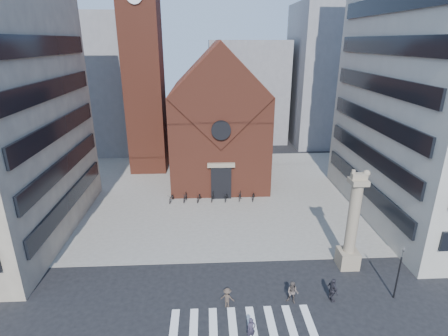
{
  "coord_description": "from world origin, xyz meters",
  "views": [
    {
      "loc": [
        -1.61,
        -21.29,
        17.9
      ],
      "look_at": [
        -0.11,
        8.0,
        7.17
      ],
      "focal_mm": 28.0,
      "sensor_mm": 36.0,
      "label": 1
    }
  ],
  "objects_px": {
    "pedestrian_0": "(251,329)",
    "pedestrian_1": "(293,293)",
    "lion_column": "(352,230)",
    "scooter_0": "(172,198)",
    "traffic_light": "(399,272)",
    "pedestrian_2": "(333,290)"
  },
  "relations": [
    {
      "from": "lion_column",
      "to": "pedestrian_1",
      "type": "relative_size",
      "value": 4.98
    },
    {
      "from": "traffic_light",
      "to": "pedestrian_2",
      "type": "distance_m",
      "value": 4.9
    },
    {
      "from": "pedestrian_0",
      "to": "pedestrian_1",
      "type": "distance_m",
      "value": 4.61
    },
    {
      "from": "pedestrian_1",
      "to": "pedestrian_2",
      "type": "relative_size",
      "value": 0.93
    },
    {
      "from": "traffic_light",
      "to": "pedestrian_2",
      "type": "relative_size",
      "value": 2.29
    },
    {
      "from": "traffic_light",
      "to": "scooter_0",
      "type": "bearing_deg",
      "value": 135.97
    },
    {
      "from": "pedestrian_0",
      "to": "scooter_0",
      "type": "height_order",
      "value": "pedestrian_0"
    },
    {
      "from": "lion_column",
      "to": "scooter_0",
      "type": "height_order",
      "value": "lion_column"
    },
    {
      "from": "pedestrian_2",
      "to": "lion_column",
      "type": "bearing_deg",
      "value": -50.42
    },
    {
      "from": "pedestrian_0",
      "to": "scooter_0",
      "type": "relative_size",
      "value": 0.9
    },
    {
      "from": "pedestrian_0",
      "to": "pedestrian_2",
      "type": "xyz_separation_m",
      "value": [
        6.31,
        3.16,
        0.14
      ]
    },
    {
      "from": "lion_column",
      "to": "traffic_light",
      "type": "xyz_separation_m",
      "value": [
        1.99,
        -4.0,
        -1.17
      ]
    },
    {
      "from": "scooter_0",
      "to": "traffic_light",
      "type": "bearing_deg",
      "value": -31.37
    },
    {
      "from": "lion_column",
      "to": "pedestrian_0",
      "type": "xyz_separation_m",
      "value": [
        -9.03,
        -7.25,
        -2.66
      ]
    },
    {
      "from": "pedestrian_0",
      "to": "pedestrian_1",
      "type": "relative_size",
      "value": 0.92
    },
    {
      "from": "traffic_light",
      "to": "pedestrian_0",
      "type": "height_order",
      "value": "traffic_light"
    },
    {
      "from": "scooter_0",
      "to": "lion_column",
      "type": "bearing_deg",
      "value": -27.23
    },
    {
      "from": "lion_column",
      "to": "pedestrian_0",
      "type": "bearing_deg",
      "value": -141.25
    },
    {
      "from": "traffic_light",
      "to": "pedestrian_2",
      "type": "bearing_deg",
      "value": -178.98
    },
    {
      "from": "lion_column",
      "to": "pedestrian_0",
      "type": "height_order",
      "value": "lion_column"
    },
    {
      "from": "pedestrian_0",
      "to": "lion_column",
      "type": "bearing_deg",
      "value": 18.3
    },
    {
      "from": "pedestrian_2",
      "to": "scooter_0",
      "type": "xyz_separation_m",
      "value": [
        -13.16,
        17.36,
        -0.42
      ]
    }
  ]
}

